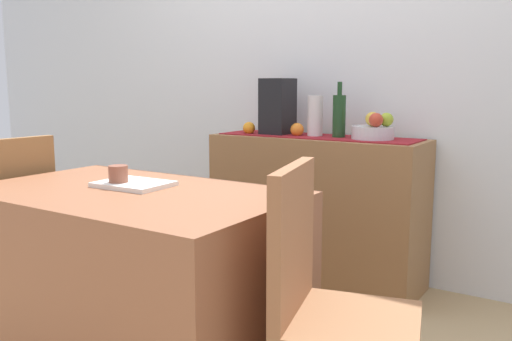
{
  "coord_description": "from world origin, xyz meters",
  "views": [
    {
      "loc": [
        1.46,
        -1.83,
        1.13
      ],
      "look_at": [
        0.03,
        0.38,
        0.72
      ],
      "focal_mm": 37.79,
      "sensor_mm": 36.0,
      "label": 1
    }
  ],
  "objects_px": {
    "sideboard_console": "(316,209)",
    "chair_near_window": "(2,268)",
    "coffee_cup": "(118,176)",
    "dining_table": "(133,284)",
    "fruit_bowl": "(373,133)",
    "ceramic_vase": "(315,116)",
    "coffee_maker": "(278,107)",
    "open_book": "(134,184)",
    "wine_bottle": "(339,116)"
  },
  "relations": [
    {
      "from": "sideboard_console",
      "to": "coffee_cup",
      "type": "distance_m",
      "value": 1.37
    },
    {
      "from": "wine_bottle",
      "to": "ceramic_vase",
      "type": "relative_size",
      "value": 1.33
    },
    {
      "from": "sideboard_console",
      "to": "fruit_bowl",
      "type": "xyz_separation_m",
      "value": [
        0.33,
        0.0,
        0.46
      ]
    },
    {
      "from": "dining_table",
      "to": "fruit_bowl",
      "type": "bearing_deg",
      "value": 71.15
    },
    {
      "from": "sideboard_console",
      "to": "coffee_maker",
      "type": "height_order",
      "value": "coffee_maker"
    },
    {
      "from": "dining_table",
      "to": "chair_near_window",
      "type": "height_order",
      "value": "chair_near_window"
    },
    {
      "from": "ceramic_vase",
      "to": "chair_near_window",
      "type": "xyz_separation_m",
      "value": [
        -1.0,
        -1.33,
        -0.69
      ]
    },
    {
      "from": "open_book",
      "to": "dining_table",
      "type": "bearing_deg",
      "value": -57.0
    },
    {
      "from": "sideboard_console",
      "to": "open_book",
      "type": "bearing_deg",
      "value": -97.73
    },
    {
      "from": "fruit_bowl",
      "to": "coffee_cup",
      "type": "xyz_separation_m",
      "value": [
        -0.55,
        -1.3,
        -0.1
      ]
    },
    {
      "from": "ceramic_vase",
      "to": "open_book",
      "type": "bearing_deg",
      "value": -97.1
    },
    {
      "from": "wine_bottle",
      "to": "fruit_bowl",
      "type": "bearing_deg",
      "value": 0.0
    },
    {
      "from": "fruit_bowl",
      "to": "sideboard_console",
      "type": "bearing_deg",
      "value": 180.0
    },
    {
      "from": "dining_table",
      "to": "open_book",
      "type": "xyz_separation_m",
      "value": [
        -0.05,
        0.07,
        0.38
      ]
    },
    {
      "from": "sideboard_console",
      "to": "coffee_maker",
      "type": "distance_m",
      "value": 0.64
    },
    {
      "from": "dining_table",
      "to": "wine_bottle",
      "type": "bearing_deg",
      "value": 79.06
    },
    {
      "from": "wine_bottle",
      "to": "dining_table",
      "type": "bearing_deg",
      "value": -100.94
    },
    {
      "from": "ceramic_vase",
      "to": "coffee_cup",
      "type": "distance_m",
      "value": 1.33
    },
    {
      "from": "wine_bottle",
      "to": "dining_table",
      "type": "distance_m",
      "value": 1.48
    },
    {
      "from": "coffee_cup",
      "to": "chair_near_window",
      "type": "relative_size",
      "value": 0.09
    },
    {
      "from": "coffee_maker",
      "to": "ceramic_vase",
      "type": "distance_m",
      "value": 0.25
    },
    {
      "from": "chair_near_window",
      "to": "sideboard_console",
      "type": "bearing_deg",
      "value": 52.78
    },
    {
      "from": "chair_near_window",
      "to": "ceramic_vase",
      "type": "bearing_deg",
      "value": 53.17
    },
    {
      "from": "dining_table",
      "to": "ceramic_vase",
      "type": "bearing_deg",
      "value": 85.29
    },
    {
      "from": "fruit_bowl",
      "to": "dining_table",
      "type": "distance_m",
      "value": 1.49
    },
    {
      "from": "coffee_cup",
      "to": "chair_near_window",
      "type": "bearing_deg",
      "value": -177.82
    },
    {
      "from": "sideboard_console",
      "to": "wine_bottle",
      "type": "xyz_separation_m",
      "value": [
        0.13,
        0.0,
        0.55
      ]
    },
    {
      "from": "sideboard_console",
      "to": "open_book",
      "type": "height_order",
      "value": "sideboard_console"
    },
    {
      "from": "ceramic_vase",
      "to": "coffee_cup",
      "type": "bearing_deg",
      "value": -98.8
    },
    {
      "from": "wine_bottle",
      "to": "ceramic_vase",
      "type": "xyz_separation_m",
      "value": [
        -0.15,
        0.0,
        -0.01
      ]
    },
    {
      "from": "wine_bottle",
      "to": "chair_near_window",
      "type": "height_order",
      "value": "wine_bottle"
    },
    {
      "from": "ceramic_vase",
      "to": "chair_near_window",
      "type": "relative_size",
      "value": 0.26
    },
    {
      "from": "dining_table",
      "to": "chair_near_window",
      "type": "bearing_deg",
      "value": -179.94
    },
    {
      "from": "fruit_bowl",
      "to": "wine_bottle",
      "type": "bearing_deg",
      "value": 180.0
    },
    {
      "from": "sideboard_console",
      "to": "dining_table",
      "type": "relative_size",
      "value": 0.98
    },
    {
      "from": "ceramic_vase",
      "to": "open_book",
      "type": "distance_m",
      "value": 1.29
    },
    {
      "from": "sideboard_console",
      "to": "ceramic_vase",
      "type": "height_order",
      "value": "ceramic_vase"
    },
    {
      "from": "wine_bottle",
      "to": "ceramic_vase",
      "type": "distance_m",
      "value": 0.15
    },
    {
      "from": "dining_table",
      "to": "open_book",
      "type": "height_order",
      "value": "open_book"
    },
    {
      "from": "wine_bottle",
      "to": "ceramic_vase",
      "type": "height_order",
      "value": "wine_bottle"
    },
    {
      "from": "coffee_maker",
      "to": "dining_table",
      "type": "bearing_deg",
      "value": -84.11
    },
    {
      "from": "coffee_maker",
      "to": "open_book",
      "type": "height_order",
      "value": "coffee_maker"
    },
    {
      "from": "wine_bottle",
      "to": "chair_near_window",
      "type": "distance_m",
      "value": 1.89
    },
    {
      "from": "coffee_maker",
      "to": "coffee_cup",
      "type": "relative_size",
      "value": 3.93
    },
    {
      "from": "wine_bottle",
      "to": "dining_table",
      "type": "xyz_separation_m",
      "value": [
        -0.26,
        -1.33,
        -0.6
      ]
    },
    {
      "from": "wine_bottle",
      "to": "coffee_maker",
      "type": "height_order",
      "value": "coffee_maker"
    },
    {
      "from": "fruit_bowl",
      "to": "wine_bottle",
      "type": "height_order",
      "value": "wine_bottle"
    },
    {
      "from": "wine_bottle",
      "to": "open_book",
      "type": "distance_m",
      "value": 1.32
    },
    {
      "from": "chair_near_window",
      "to": "coffee_maker",
      "type": "bearing_deg",
      "value": 60.6
    },
    {
      "from": "sideboard_console",
      "to": "chair_near_window",
      "type": "relative_size",
      "value": 1.36
    }
  ]
}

